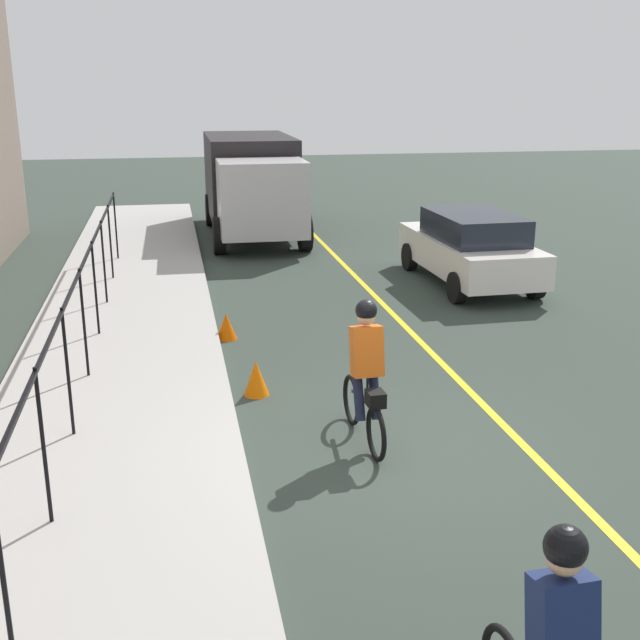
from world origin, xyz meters
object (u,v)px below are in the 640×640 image
at_px(patrol_sedan, 470,247).
at_px(traffic_cone_far, 226,326).
at_px(cyclist_lead, 366,374).
at_px(box_truck_background, 252,181).
at_px(traffic_cone_near, 256,378).

xyz_separation_m(patrol_sedan, traffic_cone_far, (-2.92, 5.54, -0.59)).
bearing_deg(traffic_cone_far, patrol_sedan, -62.25).
distance_m(cyclist_lead, box_truck_background, 14.08).
xyz_separation_m(patrol_sedan, box_truck_background, (6.70, 4.04, 0.73)).
bearing_deg(traffic_cone_near, patrol_sedan, -43.80).
bearing_deg(traffic_cone_near, cyclist_lead, -148.05).
relative_size(patrol_sedan, traffic_cone_far, 9.66).
relative_size(box_truck_background, traffic_cone_near, 13.20).
relative_size(patrol_sedan, traffic_cone_near, 8.72).
xyz_separation_m(cyclist_lead, patrol_sedan, (7.36, -4.19, -0.09)).
bearing_deg(cyclist_lead, patrol_sedan, -32.49).
distance_m(cyclist_lead, traffic_cone_far, 4.70).
bearing_deg(traffic_cone_far, traffic_cone_near, -175.17).
relative_size(cyclist_lead, traffic_cone_far, 3.97).
xyz_separation_m(cyclist_lead, traffic_cone_near, (1.82, 1.13, -0.66)).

